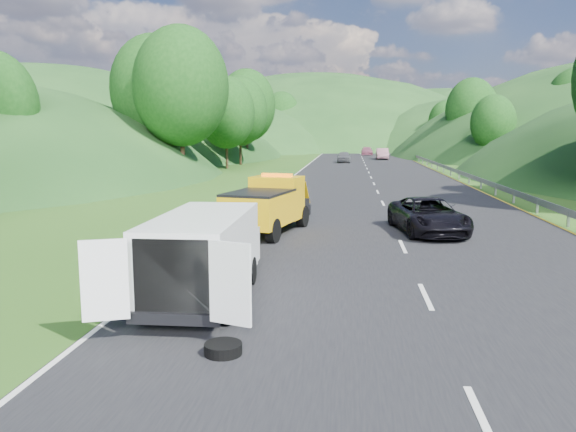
# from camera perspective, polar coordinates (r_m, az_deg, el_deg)

# --- Properties ---
(ground) EXTENTS (320.00, 320.00, 0.00)m
(ground) POSITION_cam_1_polar(r_m,az_deg,el_deg) (15.94, 2.05, -5.84)
(ground) COLOR #38661E
(ground) RESTS_ON ground
(road_surface) EXTENTS (14.00, 200.00, 0.02)m
(road_surface) POSITION_cam_1_polar(r_m,az_deg,el_deg) (55.58, 8.21, 4.38)
(road_surface) COLOR black
(road_surface) RESTS_ON ground
(guardrail) EXTENTS (0.06, 140.00, 1.52)m
(guardrail) POSITION_cam_1_polar(r_m,az_deg,el_deg) (68.64, 13.99, 4.99)
(guardrail) COLOR gray
(guardrail) RESTS_ON ground
(tree_line_left) EXTENTS (14.00, 140.00, 14.00)m
(tree_line_left) POSITION_cam_1_polar(r_m,az_deg,el_deg) (78.14, -8.71, 5.54)
(tree_line_left) COLOR #205318
(tree_line_left) RESTS_ON ground
(tree_line_right) EXTENTS (14.00, 140.00, 14.00)m
(tree_line_right) POSITION_cam_1_polar(r_m,az_deg,el_deg) (78.61, 22.51, 5.01)
(tree_line_right) COLOR #205318
(tree_line_right) RESTS_ON ground
(hills_backdrop) EXTENTS (201.00, 288.60, 44.00)m
(hills_backdrop) POSITION_cam_1_polar(r_m,az_deg,el_deg) (150.25, 8.38, 6.95)
(hills_backdrop) COLOR #2D5B23
(hills_backdrop) RESTS_ON ground
(tow_truck) EXTENTS (3.02, 5.61, 2.29)m
(tow_truck) POSITION_cam_1_polar(r_m,az_deg,el_deg) (22.01, -1.99, 1.13)
(tow_truck) COLOR black
(tow_truck) RESTS_ON ground
(white_van) EXTENTS (3.20, 5.85, 2.07)m
(white_van) POSITION_cam_1_polar(r_m,az_deg,el_deg) (13.33, -8.48, -3.63)
(white_van) COLOR black
(white_van) RESTS_ON ground
(woman) EXTENTS (0.74, 0.81, 1.80)m
(woman) POSITION_cam_1_polar(r_m,az_deg,el_deg) (17.24, -9.09, -4.84)
(woman) COLOR white
(woman) RESTS_ON ground
(child) EXTENTS (0.56, 0.54, 0.92)m
(child) POSITION_cam_1_polar(r_m,az_deg,el_deg) (16.45, -4.25, -5.40)
(child) COLOR tan
(child) RESTS_ON ground
(worker) EXTENTS (1.15, 0.82, 1.62)m
(worker) POSITION_cam_1_polar(r_m,az_deg,el_deg) (11.95, -6.72, -10.87)
(worker) COLOR black
(worker) RESTS_ON ground
(suitcase) EXTENTS (0.40, 0.24, 0.62)m
(suitcase) POSITION_cam_1_polar(r_m,az_deg,el_deg) (17.24, -14.22, -3.94)
(suitcase) COLOR #605A48
(suitcase) RESTS_ON ground
(spare_tire) EXTENTS (0.68, 0.68, 0.20)m
(spare_tire) POSITION_cam_1_polar(r_m,az_deg,el_deg) (10.41, -6.59, -13.86)
(spare_tire) COLOR black
(spare_tire) RESTS_ON ground
(passing_suv) EXTENTS (3.05, 5.24, 1.37)m
(passing_suv) POSITION_cam_1_polar(r_m,az_deg,el_deg) (22.81, 13.99, -1.70)
(passing_suv) COLOR black
(passing_suv) RESTS_ON ground
(dist_car_a) EXTENTS (1.73, 4.30, 1.46)m
(dist_car_a) POSITION_cam_1_polar(r_m,az_deg,el_deg) (73.44, 5.70, 5.41)
(dist_car_a) COLOR #47484C
(dist_car_a) RESTS_ON ground
(dist_car_b) EXTENTS (1.68, 4.82, 1.59)m
(dist_car_b) POSITION_cam_1_polar(r_m,az_deg,el_deg) (82.81, 9.54, 5.69)
(dist_car_b) COLOR #805560
(dist_car_b) RESTS_ON ground
(dist_car_c) EXTENTS (1.91, 4.70, 1.37)m
(dist_car_c) POSITION_cam_1_polar(r_m,az_deg,el_deg) (97.71, 8.02, 6.14)
(dist_car_c) COLOR #8D465C
(dist_car_c) RESTS_ON ground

